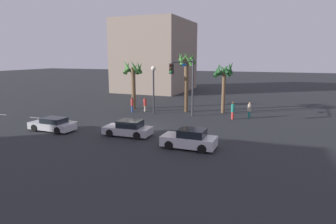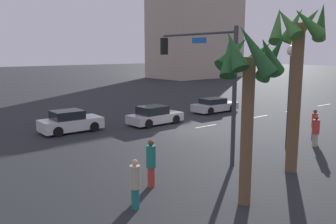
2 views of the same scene
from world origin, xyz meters
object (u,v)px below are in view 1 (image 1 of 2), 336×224
at_px(car_0, 190,139).
at_px(car_2, 53,125).
at_px(pedestrian_1, 249,110).
at_px(pedestrian_3, 233,110).
at_px(traffic_signal, 186,79).
at_px(streetlamp, 153,80).
at_px(pedestrian_2, 145,104).
at_px(building_1, 156,56).
at_px(palm_tree_1, 224,74).
at_px(palm_tree_0, 133,74).
at_px(pedestrian_0, 132,104).
at_px(car_1, 128,129).
at_px(palm_tree_2, 186,68).

bearing_deg(car_0, car_2, 178.01).
bearing_deg(pedestrian_1, pedestrian_3, -140.67).
distance_m(car_2, traffic_signal, 13.73).
bearing_deg(streetlamp, pedestrian_2, 152.18).
bearing_deg(building_1, traffic_signal, -59.43).
bearing_deg(streetlamp, pedestrian_3, 0.06).
xyz_separation_m(car_2, pedestrian_1, (16.08, 12.02, 0.33)).
relative_size(car_2, traffic_signal, 0.67).
bearing_deg(traffic_signal, pedestrian_3, 21.92).
height_order(car_2, pedestrian_1, pedestrian_1).
height_order(pedestrian_2, palm_tree_1, palm_tree_1).
distance_m(traffic_signal, palm_tree_0, 8.99).
bearing_deg(traffic_signal, pedestrian_1, 26.96).
relative_size(pedestrian_0, pedestrian_1, 1.06).
distance_m(car_1, palm_tree_0, 13.49).
bearing_deg(building_1, pedestrian_0, -73.05).
relative_size(car_1, palm_tree_0, 0.65).
relative_size(car_0, pedestrian_2, 2.31).
relative_size(traffic_signal, palm_tree_2, 0.87).
distance_m(car_0, streetlamp, 13.94).
bearing_deg(pedestrian_0, streetlamp, 0.88).
height_order(car_1, pedestrian_1, pedestrian_1).
bearing_deg(pedestrian_1, pedestrian_0, -174.28).
xyz_separation_m(car_1, pedestrian_2, (-3.37, 10.52, 0.28)).
distance_m(car_0, palm_tree_1, 15.02).
xyz_separation_m(car_1, building_1, (-11.01, 32.05, 6.09)).
distance_m(palm_tree_1, building_1, 25.36).
xyz_separation_m(pedestrian_0, building_1, (-6.33, 22.36, 5.72)).
distance_m(pedestrian_0, palm_tree_0, 4.08).
bearing_deg(palm_tree_0, pedestrian_1, -2.67).
height_order(car_2, streetlamp, streetlamp).
relative_size(car_0, pedestrian_3, 2.10).
xyz_separation_m(pedestrian_3, palm_tree_1, (-1.63, 3.33, 3.59)).
bearing_deg(car_1, pedestrian_0, 115.80).
xyz_separation_m(car_1, palm_tree_0, (-5.49, 11.72, 3.81)).
height_order(pedestrian_0, palm_tree_2, palm_tree_2).
bearing_deg(car_2, building_1, 96.62).
relative_size(car_2, palm_tree_1, 0.69).
relative_size(car_2, palm_tree_2, 0.59).
bearing_deg(car_2, palm_tree_1, 47.52).
distance_m(car_1, building_1, 34.43).
bearing_deg(palm_tree_1, pedestrian_1, -32.13).
height_order(car_0, building_1, building_1).
height_order(pedestrian_0, pedestrian_1, pedestrian_0).
relative_size(car_1, pedestrian_1, 2.36).
relative_size(pedestrian_0, pedestrian_2, 1.07).
bearing_deg(pedestrian_3, pedestrian_2, 175.82).
bearing_deg(traffic_signal, palm_tree_2, 106.91).
bearing_deg(palm_tree_2, palm_tree_0, -177.26).
xyz_separation_m(palm_tree_0, palm_tree_2, (6.85, 0.33, 0.81)).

